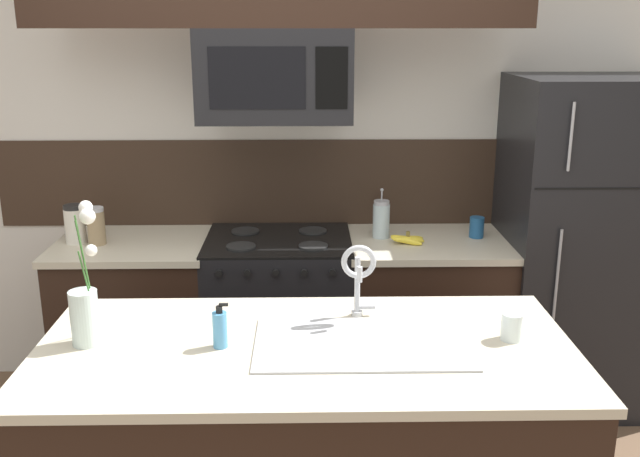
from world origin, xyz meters
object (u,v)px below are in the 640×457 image
Objects in this scene: coffee_tin at (477,227)px; sink_faucet at (359,271)px; stove_range at (280,320)px; refrigerator at (578,244)px; flower_vase at (85,309)px; dish_soap_bottle at (220,329)px; banana_bunch at (408,240)px; storage_jar_tall at (75,224)px; storage_jar_medium at (96,226)px; drinking_glass at (512,327)px; french_press at (381,219)px; microwave at (275,75)px.

sink_faucet is at bearing -123.16° from coffee_tin.
sink_faucet reaches higher than coffee_tin.
refrigerator is (1.59, 0.02, 0.42)m from stove_range.
sink_faucet is at bearing 10.87° from flower_vase.
dish_soap_bottle is (-0.50, -0.23, -0.13)m from sink_faucet.
banana_bunch is 1.75m from flower_vase.
storage_jar_tall reaches higher than coffee_tin.
drinking_glass is at bearing -33.17° from storage_jar_medium.
flower_vase is (0.42, -1.21, 0.03)m from storage_jar_tall.
refrigerator reaches higher than stove_range.
coffee_tin is at bearing 176.80° from refrigerator.
sink_faucet is at bearing -100.34° from french_press.
microwave reaches higher than refrigerator.
french_press reaches higher than storage_jar_medium.
flower_vase is (-1.51, -0.00, 0.08)m from drinking_glass.
french_press is 1.62× the size of dish_soap_bottle.
storage_jar_tall is at bearing 143.59° from sink_faucet.
storage_jar_tall is at bearing 178.24° from banana_bunch.
refrigerator is 0.92m from banana_bunch.
french_press reaches higher than banana_bunch.
coffee_tin is (1.98, 0.08, -0.04)m from storage_jar_medium.
coffee_tin is at bearing 3.87° from microwave.
refrigerator is at bearing 0.59° from storage_jar_tall.
stove_range is 1.49m from flower_vase.
dish_soap_bottle is 1.04m from drinking_glass.
coffee_tin is at bearing 47.34° from dish_soap_bottle.
microwave is 1.53m from flower_vase.
stove_range is at bearing 62.67° from flower_vase.
microwave is at bearing 176.68° from banana_bunch.
coffee_tin is (-0.54, 0.03, 0.09)m from refrigerator.
storage_jar_tall is at bearing 125.39° from dish_soap_bottle.
flower_vase is at bearing -71.08° from storage_jar_tall.
french_press is (-0.13, 0.12, 0.08)m from banana_bunch.
flower_vase is (0.30, -1.19, 0.04)m from storage_jar_medium.
banana_bunch is (0.67, -0.04, -0.83)m from microwave.
flower_vase is at bearing -138.30° from banana_bunch.
microwave is 3.91× the size of banana_bunch.
storage_jar_medium reaches higher than stove_range.
french_press is at bearing 8.48° from microwave.
drinking_glass is (0.88, -1.20, -0.80)m from microwave.
dish_soap_bottle is at bearing -155.50° from sink_faucet.
drinking_glass reaches higher than banana_bunch.
drinking_glass is at bearing -97.50° from coffee_tin.
storage_jar_medium is 0.39× the size of flower_vase.
storage_jar_medium is (0.12, -0.03, -0.00)m from storage_jar_tall.
storage_jar_medium is 1.48m from french_press.
flower_vase reaches higher than storage_jar_tall.
french_press is at bearing 136.73° from banana_bunch.
flower_vase reaches higher than storage_jar_medium.
dish_soap_bottle is 0.33× the size of flower_vase.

